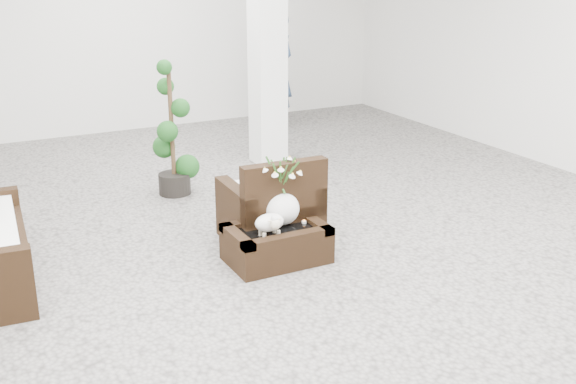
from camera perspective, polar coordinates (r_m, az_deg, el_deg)
name	(u,v)px	position (r m, az deg, el deg)	size (l,w,h in m)	color
ground	(283,250)	(6.79, -0.39, -4.72)	(11.00, 11.00, 0.00)	gray
column	(267,32)	(9.31, -1.70, 12.90)	(0.40, 0.40, 3.50)	white
coffee_table	(277,245)	(6.49, -0.94, -4.35)	(0.90, 0.60, 0.31)	black
sheep_figurine	(269,225)	(6.26, -1.53, -2.66)	(0.28, 0.23, 0.21)	white
planter_narcissus	(281,183)	(6.42, -0.57, 0.70)	(0.44, 0.44, 0.80)	white
tealight	(304,222)	(6.57, 1.32, -2.44)	(0.04, 0.04, 0.03)	white
armchair	(270,198)	(6.85, -1.49, -0.46)	(0.84, 0.81, 0.90)	black
topiary	(172,130)	(8.23, -9.45, 5.03)	(0.42, 0.42, 1.57)	#154115
shopper	(277,70)	(11.42, -0.89, 9.92)	(0.69, 0.45, 1.88)	#334A71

